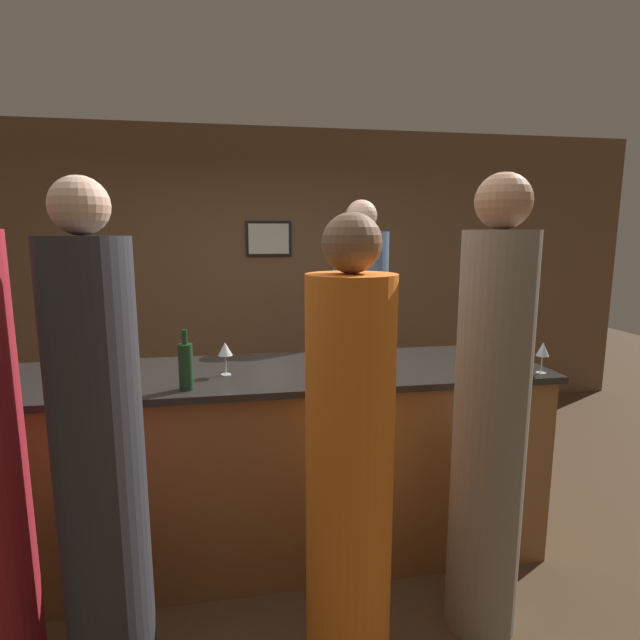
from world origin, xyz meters
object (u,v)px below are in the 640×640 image
object	(u,v)px
bartender	(360,351)
wine_bottle_0	(515,354)
wine_bottle_1	(186,366)
guest_1	(349,472)
guest_2	(101,477)
guest_0	(490,425)

from	to	relation	value
bartender	wine_bottle_0	distance (m)	1.32
bartender	wine_bottle_1	xyz separation A→B (m)	(-1.13, -1.13, 0.24)
wine_bottle_0	wine_bottle_1	xyz separation A→B (m)	(-1.65, 0.05, 0.00)
wine_bottle_0	wine_bottle_1	size ratio (longest dim) A/B	1.04
guest_1	guest_2	world-z (taller)	guest_2
wine_bottle_0	bartender	bearing A→B (deg)	113.49
bartender	guest_2	bearing A→B (deg)	51.01
bartender	guest_2	world-z (taller)	bartender
guest_0	guest_2	bearing A→B (deg)	-174.83
wine_bottle_1	guest_2	bearing A→B (deg)	-113.69
guest_1	wine_bottle_0	distance (m)	1.16
guest_2	bartender	bearing A→B (deg)	51.01
bartender	guest_1	bearing A→B (deg)	74.45
bartender	guest_1	xyz separation A→B (m)	(-0.48, -1.71, -0.07)
bartender	guest_2	size ratio (longest dim) A/B	1.03
guest_0	guest_1	bearing A→B (deg)	-167.95
guest_2	guest_0	bearing A→B (deg)	5.17
bartender	guest_1	size ratio (longest dim) A/B	1.09
guest_0	guest_1	size ratio (longest dim) A/B	1.09
bartender	wine_bottle_0	xyz separation A→B (m)	(0.52, -1.19, 0.24)
guest_0	guest_1	distance (m)	0.68
wine_bottle_0	wine_bottle_1	distance (m)	1.65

